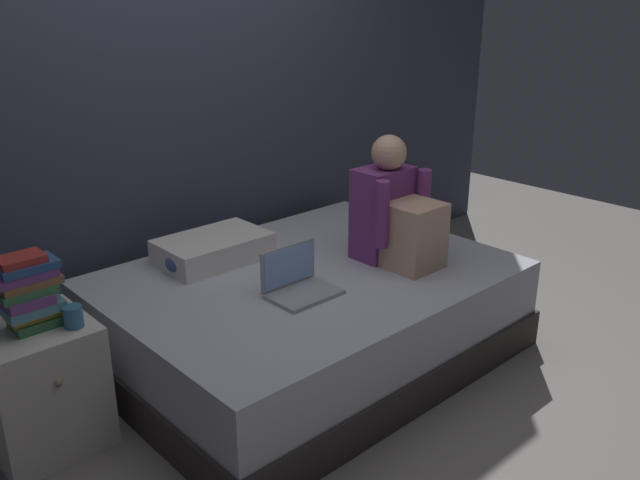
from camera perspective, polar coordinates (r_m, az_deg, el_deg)
The scene contains 10 objects.
ground_plane at distance 3.28m, azimuth -0.03°, elevation -12.93°, with size 8.00×8.00×0.00m, color gray.
wall_back at distance 3.73m, azimuth -12.94°, elevation 13.01°, with size 5.60×0.10×2.70m, color #383D4C.
bed at distance 3.46m, azimuth -0.96°, elevation -6.39°, with size 2.00×1.50×0.48m.
nightstand at distance 3.05m, azimuth -22.83°, elevation -11.45°, with size 0.44×0.46×0.55m.
person_sitting at distance 3.44m, azimuth 6.49°, elevation 2.17°, with size 0.39×0.44×0.66m.
laptop at distance 3.10m, azimuth -1.92°, elevation -3.66°, with size 0.32×0.23×0.22m.
pillow at distance 3.52m, azimuth -9.12°, elevation -0.71°, with size 0.56×0.36×0.13m, color silver.
book_stack at distance 2.85m, azimuth -23.69°, elevation -4.11°, with size 0.24×0.16×0.31m.
mug at distance 2.83m, azimuth -20.40°, elevation -6.18°, with size 0.08×0.08×0.09m, color teal.
clothes_pile at distance 3.43m, azimuth -10.81°, elevation -1.58°, with size 0.33×0.20×0.12m.
Camera 1 is at (-1.85, -2.01, 1.80)m, focal length 37.32 mm.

